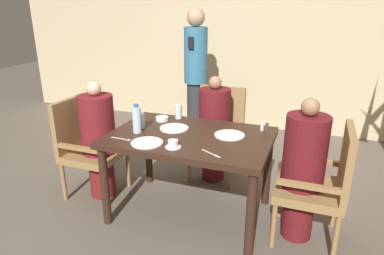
{
  "coord_description": "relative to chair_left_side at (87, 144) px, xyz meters",
  "views": [
    {
      "loc": [
        0.95,
        -2.49,
        1.76
      ],
      "look_at": [
        0.0,
        0.05,
        0.8
      ],
      "focal_mm": 32.0,
      "sensor_mm": 36.0,
      "label": 1
    }
  ],
  "objects": [
    {
      "name": "ground_plane",
      "position": [
        1.06,
        0.0,
        -0.51
      ],
      "size": [
        16.0,
        16.0,
        0.0
      ],
      "primitive_type": "plane",
      "color": "#60564C"
    },
    {
      "name": "wall_back",
      "position": [
        1.06,
        2.56,
        0.89
      ],
      "size": [
        8.0,
        0.06,
        2.8
      ],
      "color": "#C6B289",
      "rests_on": "ground_plane"
    },
    {
      "name": "dining_table",
      "position": [
        1.06,
        0.0,
        0.14
      ],
      "size": [
        1.34,
        0.91,
        0.75
      ],
      "color": "#331E14",
      "rests_on": "ground_plane"
    },
    {
      "name": "chair_left_side",
      "position": [
        0.0,
        0.0,
        0.0
      ],
      "size": [
        0.51,
        0.5,
        0.95
      ],
      "color": "olive",
      "rests_on": "ground_plane"
    },
    {
      "name": "diner_in_left_chair",
      "position": [
        0.14,
        0.0,
        0.07
      ],
      "size": [
        0.32,
        0.32,
        1.14
      ],
      "color": "maroon",
      "rests_on": "ground_plane"
    },
    {
      "name": "chair_far_side",
      "position": [
        1.06,
        0.85,
        0.0
      ],
      "size": [
        0.5,
        0.51,
        0.95
      ],
      "color": "olive",
      "rests_on": "ground_plane"
    },
    {
      "name": "diner_in_far_chair",
      "position": [
        1.06,
        0.7,
        0.06
      ],
      "size": [
        0.32,
        0.32,
        1.12
      ],
      "color": "#5B1419",
      "rests_on": "ground_plane"
    },
    {
      "name": "chair_right_side",
      "position": [
        2.13,
        0.0,
        0.0
      ],
      "size": [
        0.51,
        0.5,
        0.95
      ],
      "color": "olive",
      "rests_on": "ground_plane"
    },
    {
      "name": "diner_in_right_chair",
      "position": [
        1.98,
        0.0,
        0.08
      ],
      "size": [
        0.32,
        0.32,
        1.15
      ],
      "color": "#5B1419",
      "rests_on": "ground_plane"
    },
    {
      "name": "standing_host",
      "position": [
        0.52,
        1.64,
        0.43
      ],
      "size": [
        0.3,
        0.33,
        1.75
      ],
      "color": "#2D2D33",
      "rests_on": "ground_plane"
    },
    {
      "name": "plate_main_left",
      "position": [
        0.81,
        -0.29,
        0.24
      ],
      "size": [
        0.25,
        0.25,
        0.01
      ],
      "color": "white",
      "rests_on": "dining_table"
    },
    {
      "name": "plate_main_right",
      "position": [
        0.88,
        0.09,
        0.24
      ],
      "size": [
        0.25,
        0.25,
        0.01
      ],
      "color": "white",
      "rests_on": "dining_table"
    },
    {
      "name": "plate_dessert_center",
      "position": [
        1.38,
        0.09,
        0.24
      ],
      "size": [
        0.25,
        0.25,
        0.01
      ],
      "color": "white",
      "rests_on": "dining_table"
    },
    {
      "name": "teacup_with_saucer",
      "position": [
        1.04,
        -0.3,
        0.26
      ],
      "size": [
        0.12,
        0.12,
        0.06
      ],
      "color": "white",
      "rests_on": "dining_table"
    },
    {
      "name": "bowl_small",
      "position": [
        0.69,
        0.26,
        0.25
      ],
      "size": [
        0.12,
        0.12,
        0.04
      ],
      "color": "white",
      "rests_on": "dining_table"
    },
    {
      "name": "water_bottle",
      "position": [
        0.62,
        -0.1,
        0.35
      ],
      "size": [
        0.07,
        0.07,
        0.25
      ],
      "color": "silver",
      "rests_on": "dining_table"
    },
    {
      "name": "glass_tall_near",
      "position": [
        0.6,
        0.01,
        0.3
      ],
      "size": [
        0.06,
        0.06,
        0.13
      ],
      "color": "silver",
      "rests_on": "dining_table"
    },
    {
      "name": "glass_tall_mid",
      "position": [
        0.8,
        0.38,
        0.3
      ],
      "size": [
        0.06,
        0.06,
        0.13
      ],
      "color": "silver",
      "rests_on": "dining_table"
    },
    {
      "name": "salt_shaker",
      "position": [
        1.61,
        0.31,
        0.27
      ],
      "size": [
        0.03,
        0.03,
        0.08
      ],
      "color": "white",
      "rests_on": "dining_table"
    },
    {
      "name": "pepper_shaker",
      "position": [
        1.65,
        0.31,
        0.27
      ],
      "size": [
        0.03,
        0.03,
        0.07
      ],
      "color": "#4C3D2D",
      "rests_on": "dining_table"
    },
    {
      "name": "fork_beside_plate",
      "position": [
        0.59,
        -0.28,
        0.24
      ],
      "size": [
        0.18,
        0.02,
        0.0
      ],
      "color": "silver",
      "rests_on": "dining_table"
    },
    {
      "name": "knife_beside_plate",
      "position": [
        1.35,
        -0.31,
        0.24
      ],
      "size": [
        0.17,
        0.11,
        0.0
      ],
      "color": "silver",
      "rests_on": "dining_table"
    }
  ]
}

